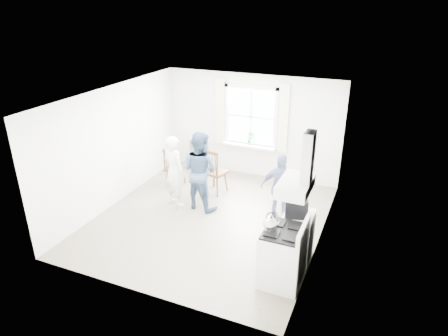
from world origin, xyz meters
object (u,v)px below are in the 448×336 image
person_mid (200,170)px  person_right (281,188)px  gas_stove (283,255)px  stereo_stack (296,206)px  person_left (174,171)px  windsor_chair_b (212,167)px  windsor_chair_a (173,164)px  low_cabinet (297,236)px

person_mid → person_right: person_mid is taller
gas_stove → stereo_stack: 0.85m
person_left → windsor_chair_b: bearing=-103.8°
gas_stove → windsor_chair_a: size_ratio=1.13×
windsor_chair_a → low_cabinet: bearing=-25.9°
low_cabinet → gas_stove: bearing=-95.7°
windsor_chair_b → person_mid: 0.71m
windsor_chair_b → person_mid: (0.02, -0.69, 0.19)m
low_cabinet → person_mid: size_ratio=0.52×
person_mid → person_right: bearing=-163.5°
gas_stove → windsor_chair_a: gas_stove is taller
low_cabinet → windsor_chair_b: windsor_chair_b is taller
windsor_chair_b → person_mid: bearing=-88.1°
windsor_chair_a → windsor_chair_b: (1.01, 0.06, 0.07)m
stereo_stack → person_left: person_left is taller
gas_stove → windsor_chair_a: (-3.36, 2.36, 0.12)m
gas_stove → person_right: (-0.57, 1.91, 0.23)m
low_cabinet → windsor_chair_b: bearing=144.5°
person_left → person_right: person_left is taller
windsor_chair_b → person_left: size_ratio=0.69×
windsor_chair_a → person_right: (2.78, -0.45, 0.11)m
gas_stove → stereo_stack: stereo_stack is taller
low_cabinet → person_mid: 2.64m
windsor_chair_a → person_mid: person_mid is taller
stereo_stack → person_left: 3.08m
gas_stove → person_left: person_left is taller
gas_stove → windsor_chair_a: 4.11m
low_cabinet → windsor_chair_b: (-2.41, 1.72, 0.23)m
gas_stove → person_left: size_ratio=0.69×
gas_stove → person_mid: 2.92m
stereo_stack → windsor_chair_a: 3.83m
gas_stove → low_cabinet: bearing=84.3°
stereo_stack → windsor_chair_b: stereo_stack is taller
low_cabinet → windsor_chair_a: 3.81m
windsor_chair_a → person_mid: bearing=-31.3°
windsor_chair_a → windsor_chair_b: size_ratio=0.89×
windsor_chair_b → person_right: 1.84m
gas_stove → stereo_stack: size_ratio=2.55×
low_cabinet → person_right: size_ratio=0.63×
stereo_stack → person_left: bearing=161.2°
person_mid → person_left: bearing=23.1°
stereo_stack → person_mid: 2.60m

